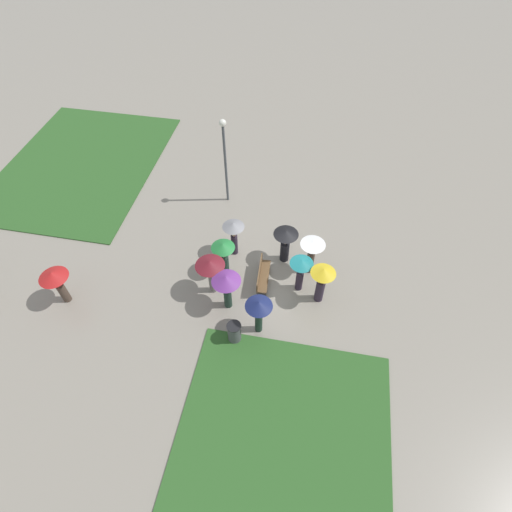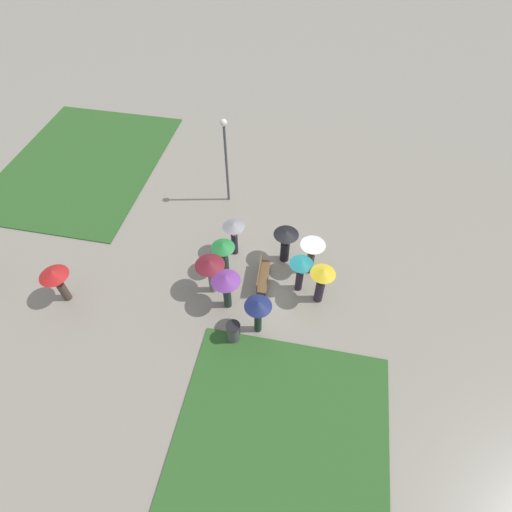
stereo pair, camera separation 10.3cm
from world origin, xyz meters
name	(u,v)px [view 2 (the right image)]	position (x,y,z in m)	size (l,w,h in m)	color
ground_plane	(274,276)	(0.00, 0.00, 0.00)	(90.00, 90.00, 0.00)	gray
lawn_patch_near	(278,457)	(-7.04, -1.29, 0.03)	(8.03, 6.90, 0.06)	#2D5B26
lawn_patch_far	(83,163)	(5.69, 11.76, 0.03)	(10.65, 8.05, 0.06)	#2D5B26
park_bench	(262,275)	(-0.39, 0.48, 0.47)	(1.74, 0.52, 0.90)	brown
lamp_post	(226,151)	(4.43, 3.10, 2.89)	(0.32, 0.32, 4.52)	#474C51
trash_bin	(233,332)	(-3.23, 1.03, 0.48)	(0.55, 0.55, 0.96)	#4C4C51
crowd_person_maroon	(210,267)	(-1.18, 2.41, 1.53)	(1.18, 1.18, 1.91)	slate
crowd_person_yellow	(322,280)	(-0.81, -1.94, 1.35)	(0.99, 0.99, 1.97)	#2D2333
crowd_person_grey	(234,232)	(1.02, 1.97, 1.35)	(0.95, 0.95, 1.87)	#2D2333
crowd_person_teal	(301,269)	(-0.41, -1.08, 1.31)	(0.95, 0.95, 1.84)	#2D2333
crowd_person_white	(312,251)	(0.61, -1.42, 1.34)	(1.04, 1.04, 1.89)	#47382D
crowd_person_navy	(258,309)	(-2.66, 0.21, 1.47)	(1.02, 1.02, 1.91)	#1E3328
crowd_person_green	(224,253)	(-0.12, 2.15, 1.22)	(0.99, 0.99, 1.80)	#1E3328
crowd_person_black	(286,241)	(1.05, -0.27, 1.23)	(1.06, 1.06, 1.82)	black
crowd_person_purple	(226,283)	(-1.79, 1.62, 1.48)	(1.14, 1.14, 1.92)	#1E3328
lone_walker_near_lawn	(55,278)	(-2.75, 8.19, 1.39)	(1.13, 1.13, 1.80)	#47382D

